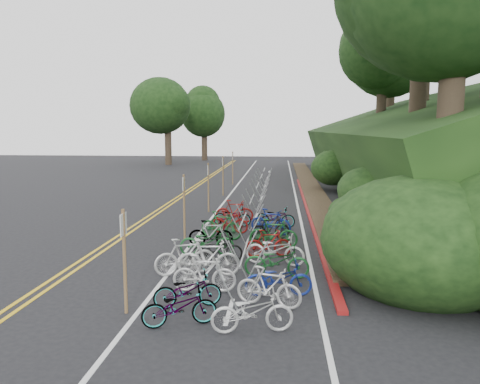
% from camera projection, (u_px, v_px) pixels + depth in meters
% --- Properties ---
extents(ground, '(120.00, 120.00, 0.00)m').
position_uv_depth(ground, '(127.00, 280.00, 13.08)').
color(ground, black).
rests_on(ground, ground).
extents(road_markings, '(7.47, 80.00, 0.01)m').
position_uv_depth(road_markings, '(206.00, 215.00, 22.99)').
color(road_markings, gold).
rests_on(road_markings, ground).
extents(red_curb, '(0.25, 28.00, 0.10)m').
position_uv_depth(red_curb, '(308.00, 209.00, 24.42)').
color(red_curb, maroon).
rests_on(red_curb, ground).
extents(embankment, '(14.30, 48.14, 9.11)m').
position_uv_depth(embankment, '(415.00, 154.00, 30.41)').
color(embankment, black).
rests_on(embankment, ground).
extents(tree_cluster, '(32.08, 53.73, 17.72)m').
position_uv_depth(tree_cluster, '(362.00, 29.00, 32.50)').
color(tree_cluster, '#2D2319').
rests_on(tree_cluster, ground).
extents(bike_rack_front, '(1.13, 2.71, 1.15)m').
position_uv_depth(bike_rack_front, '(244.00, 264.00, 11.79)').
color(bike_rack_front, '#939497').
rests_on(bike_rack_front, ground).
extents(bike_racks_rest, '(1.14, 23.00, 1.17)m').
position_uv_depth(bike_racks_rest, '(258.00, 191.00, 25.54)').
color(bike_racks_rest, '#939497').
rests_on(bike_racks_rest, ground).
extents(signpost_near, '(0.08, 0.40, 2.43)m').
position_uv_depth(signpost_near, '(124.00, 254.00, 10.57)').
color(signpost_near, brown).
rests_on(signpost_near, ground).
extents(signposts_rest, '(0.08, 18.40, 2.50)m').
position_uv_depth(signposts_rest, '(216.00, 178.00, 26.66)').
color(signposts_rest, brown).
rests_on(signposts_rest, ground).
extents(bike_front, '(1.23, 1.86, 1.09)m').
position_uv_depth(bike_front, '(185.00, 256.00, 13.52)').
color(bike_front, beige).
rests_on(bike_front, ground).
extents(bike_valet, '(3.22, 13.21, 1.08)m').
position_uv_depth(bike_valet, '(242.00, 244.00, 15.18)').
color(bike_valet, slate).
rests_on(bike_valet, ground).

